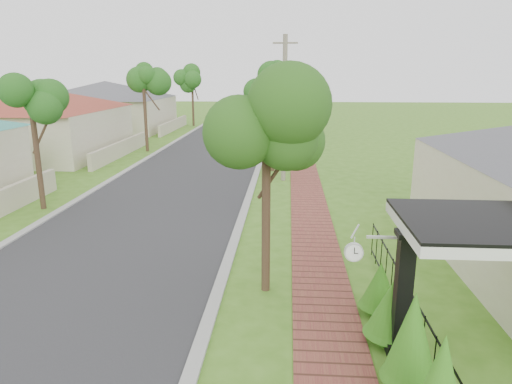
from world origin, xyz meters
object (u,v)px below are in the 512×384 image
(parked_car_red, at_px, (258,129))
(utility_pole, at_px, (284,109))
(porch_post, at_px, (402,301))
(near_tree, at_px, (267,128))
(parked_car_white, at_px, (248,130))
(station_clock, at_px, (356,251))

(parked_car_red, height_order, utility_pole, utility_pole)
(porch_post, distance_m, near_tree, 4.73)
(porch_post, bearing_deg, utility_pole, 99.37)
(parked_car_white, height_order, near_tree, near_tree)
(parked_car_red, xyz_separation_m, parked_car_white, (-0.87, -0.19, -0.04))
(porch_post, relative_size, parked_car_white, 0.53)
(parked_car_red, bearing_deg, station_clock, -91.96)
(parked_car_white, height_order, station_clock, station_clock)
(near_tree, xyz_separation_m, station_clock, (1.87, -2.10, -2.13))
(utility_pole, xyz_separation_m, station_clock, (1.58, -14.33, -1.66))
(near_tree, bearing_deg, utility_pole, 88.64)
(porch_post, height_order, parked_car_red, porch_post)
(parked_car_red, height_order, parked_car_white, parked_car_red)
(parked_car_white, xyz_separation_m, utility_pole, (3.12, -14.78, 2.82))
(parked_car_white, bearing_deg, porch_post, -87.39)
(porch_post, distance_m, parked_car_white, 30.03)
(porch_post, distance_m, parked_car_red, 30.07)
(parked_car_red, height_order, station_clock, station_clock)
(parked_car_white, xyz_separation_m, near_tree, (2.83, -27.01, 3.29))
(utility_pole, height_order, station_clock, utility_pole)
(utility_pole, distance_m, station_clock, 14.52)
(parked_car_white, relative_size, near_tree, 0.93)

